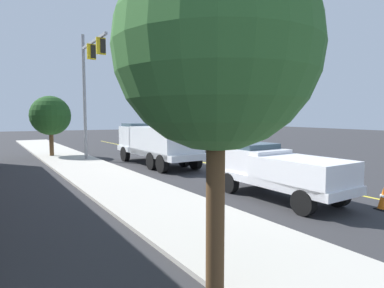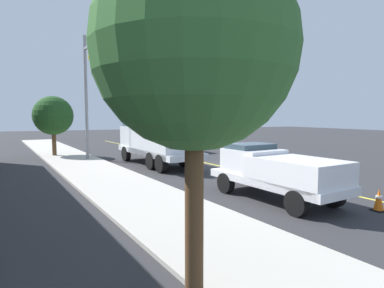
{
  "view_description": "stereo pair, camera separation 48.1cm",
  "coord_description": "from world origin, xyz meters",
  "px_view_note": "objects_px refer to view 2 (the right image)",
  "views": [
    {
      "loc": [
        -17.68,
        10.69,
        3.2
      ],
      "look_at": [
        0.96,
        1.5,
        1.4
      ],
      "focal_mm": 30.1,
      "sensor_mm": 36.0,
      "label": 1
    },
    {
      "loc": [
        -17.89,
        10.26,
        3.2
      ],
      "look_at": [
        0.96,
        1.5,
        1.4
      ],
      "focal_mm": 30.1,
      "sensor_mm": 36.0,
      "label": 2
    }
  ],
  "objects_px": {
    "service_pickup_truck": "(276,171)",
    "traffic_cone_leading": "(379,200)",
    "traffic_signal_mast": "(90,76)",
    "passing_minivan": "(181,141)",
    "utility_bucket_truck": "(157,140)",
    "traffic_cone_mid_front": "(153,152)"
  },
  "relations": [
    {
      "from": "service_pickup_truck",
      "to": "traffic_cone_leading",
      "type": "bearing_deg",
      "value": -140.12
    },
    {
      "from": "traffic_signal_mast",
      "to": "service_pickup_truck",
      "type": "bearing_deg",
      "value": -159.83
    },
    {
      "from": "service_pickup_truck",
      "to": "passing_minivan",
      "type": "distance_m",
      "value": 17.64
    },
    {
      "from": "traffic_signal_mast",
      "to": "traffic_cone_leading",
      "type": "bearing_deg",
      "value": -156.04
    },
    {
      "from": "utility_bucket_truck",
      "to": "passing_minivan",
      "type": "xyz_separation_m",
      "value": [
        6.78,
        -4.66,
        -0.65
      ]
    },
    {
      "from": "traffic_cone_mid_front",
      "to": "traffic_signal_mast",
      "type": "distance_m",
      "value": 7.59
    },
    {
      "from": "traffic_signal_mast",
      "to": "utility_bucket_truck",
      "type": "bearing_deg",
      "value": -127.93
    },
    {
      "from": "utility_bucket_truck",
      "to": "traffic_cone_mid_front",
      "type": "distance_m",
      "value": 4.78
    },
    {
      "from": "passing_minivan",
      "to": "traffic_cone_leading",
      "type": "xyz_separation_m",
      "value": [
        -19.94,
        1.24,
        -0.59
      ]
    },
    {
      "from": "service_pickup_truck",
      "to": "traffic_signal_mast",
      "type": "height_order",
      "value": "traffic_signal_mast"
    },
    {
      "from": "utility_bucket_truck",
      "to": "traffic_cone_leading",
      "type": "height_order",
      "value": "utility_bucket_truck"
    },
    {
      "from": "traffic_cone_mid_front",
      "to": "traffic_signal_mast",
      "type": "relative_size",
      "value": 0.08
    },
    {
      "from": "service_pickup_truck",
      "to": "traffic_cone_leading",
      "type": "distance_m",
      "value": 3.52
    },
    {
      "from": "service_pickup_truck",
      "to": "passing_minivan",
      "type": "relative_size",
      "value": 1.16
    },
    {
      "from": "service_pickup_truck",
      "to": "traffic_signal_mast",
      "type": "distance_m",
      "value": 15.08
    },
    {
      "from": "passing_minivan",
      "to": "traffic_signal_mast",
      "type": "xyz_separation_m",
      "value": [
        -3.88,
        8.38,
        4.94
      ]
    },
    {
      "from": "traffic_cone_mid_front",
      "to": "traffic_signal_mast",
      "type": "height_order",
      "value": "traffic_signal_mast"
    },
    {
      "from": "service_pickup_truck",
      "to": "traffic_cone_leading",
      "type": "relative_size",
      "value": 7.48
    },
    {
      "from": "utility_bucket_truck",
      "to": "traffic_signal_mast",
      "type": "height_order",
      "value": "traffic_signal_mast"
    },
    {
      "from": "service_pickup_truck",
      "to": "traffic_cone_leading",
      "type": "xyz_separation_m",
      "value": [
        -2.64,
        -2.2,
        -0.74
      ]
    },
    {
      "from": "passing_minivan",
      "to": "traffic_cone_leading",
      "type": "relative_size",
      "value": 6.43
    },
    {
      "from": "passing_minivan",
      "to": "traffic_signal_mast",
      "type": "height_order",
      "value": "traffic_signal_mast"
    }
  ]
}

